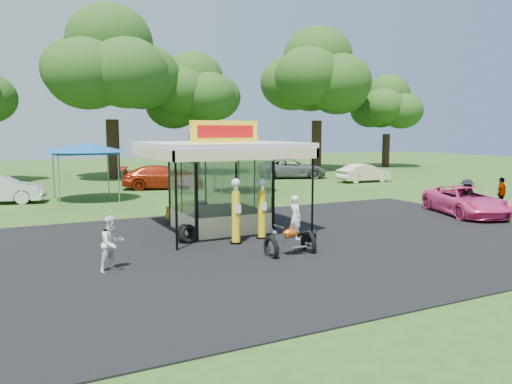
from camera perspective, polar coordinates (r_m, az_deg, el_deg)
ground at (r=16.05m, az=9.60°, el=-6.80°), size 120.00×120.00×0.00m
asphalt_apron at (r=17.65m, az=5.72°, el=-5.41°), size 20.00×14.00×0.04m
gas_station_kiosk at (r=19.07m, az=-4.17°, el=0.89°), size 5.40×5.40×4.18m
gas_pump_left at (r=16.70m, az=-2.31°, el=-2.42°), size 0.42×0.42×2.23m
gas_pump_right at (r=17.51m, az=0.68°, el=-2.10°), size 0.40×0.40×2.16m
motorcycle at (r=15.33m, az=4.32°, el=-4.49°), size 1.64×0.81×1.93m
spare_tires at (r=17.10m, az=-7.96°, el=-4.76°), size 0.85×0.62×0.69m
kiosk_car at (r=21.28m, az=-6.45°, el=-2.04°), size 2.82×1.13×0.96m
pink_sedan at (r=24.42m, az=22.87°, el=-0.95°), size 3.71×5.25×1.33m
spectator_west at (r=14.10m, az=-16.15°, el=-5.70°), size 0.93×0.87×1.53m
spectator_east_a at (r=24.67m, az=22.95°, el=-0.52°), size 1.22×1.10×1.64m
spectator_east_b at (r=27.25m, az=26.24°, el=-0.12°), size 0.98×0.60×1.55m
bg_car_b at (r=33.58m, az=-10.59°, el=1.68°), size 5.76×3.62×1.56m
bg_car_d at (r=40.79m, az=4.12°, el=2.70°), size 6.24×4.41×1.58m
bg_car_e at (r=38.35m, az=12.25°, el=2.13°), size 4.16×1.55×1.36m
tent_west at (r=28.85m, az=-19.04°, el=4.83°), size 4.61×4.61×3.22m
tent_east at (r=31.10m, az=-1.92°, el=4.78°), size 4.14×4.14×2.89m
oak_far_c at (r=42.03m, az=-16.30°, el=13.12°), size 11.39×11.39×13.42m
oak_far_d at (r=44.91m, az=-7.13°, el=10.58°), size 8.81×8.81×10.49m
oak_far_e at (r=49.59m, az=7.03°, el=12.44°), size 11.31×11.31×13.46m
oak_far_f at (r=55.42m, az=14.76°, el=9.15°), size 7.95×7.95×9.57m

